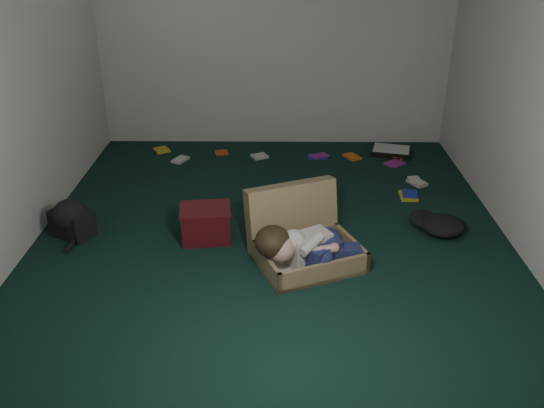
{
  "coord_description": "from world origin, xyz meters",
  "views": [
    {
      "loc": [
        0.05,
        -4.34,
        2.44
      ],
      "look_at": [
        0.0,
        -0.15,
        0.35
      ],
      "focal_mm": 38.0,
      "sensor_mm": 36.0,
      "label": 1
    }
  ],
  "objects": [
    {
      "name": "person",
      "position": [
        0.26,
        -0.59,
        0.21
      ],
      "size": [
        0.84,
        0.45,
        0.35
      ],
      "rotation": [
        0.0,
        0.0,
        0.4
      ],
      "color": "beige",
      "rests_on": "suitcase"
    },
    {
      "name": "floor",
      "position": [
        0.0,
        0.0,
        0.0
      ],
      "size": [
        4.5,
        4.5,
        0.0
      ],
      "primitive_type": "plane",
      "color": "black",
      "rests_on": "ground"
    },
    {
      "name": "backpack",
      "position": [
        -1.7,
        -0.06,
        0.13
      ],
      "size": [
        0.53,
        0.5,
        0.25
      ],
      "primitive_type": null,
      "rotation": [
        0.0,
        0.0,
        -0.51
      ],
      "color": "black",
      "rests_on": "floor"
    },
    {
      "name": "wall_right",
      "position": [
        2.0,
        0.0,
        1.3
      ],
      "size": [
        0.0,
        4.5,
        4.5
      ],
      "primitive_type": "plane",
      "rotation": [
        1.57,
        0.0,
        -1.57
      ],
      "color": "silver",
      "rests_on": "ground"
    },
    {
      "name": "wall_left",
      "position": [
        -2.0,
        0.0,
        1.3
      ],
      "size": [
        0.0,
        4.5,
        4.5
      ],
      "primitive_type": "plane",
      "rotation": [
        1.57,
        0.0,
        1.57
      ],
      "color": "silver",
      "rests_on": "ground"
    },
    {
      "name": "paper_tray",
      "position": [
        1.35,
        1.88,
        0.03
      ],
      "size": [
        0.52,
        0.43,
        0.06
      ],
      "rotation": [
        0.0,
        0.0,
        -0.25
      ],
      "color": "black",
      "rests_on": "floor"
    },
    {
      "name": "suitcase",
      "position": [
        0.24,
        -0.39,
        0.17
      ],
      "size": [
        0.98,
        0.97,
        0.56
      ],
      "rotation": [
        0.0,
        0.0,
        0.4
      ],
      "color": "#8F774E",
      "rests_on": "floor"
    },
    {
      "name": "wall_back",
      "position": [
        0.0,
        2.25,
        1.3
      ],
      "size": [
        4.5,
        0.0,
        4.5
      ],
      "primitive_type": "plane",
      "rotation": [
        1.57,
        0.0,
        0.0
      ],
      "color": "silver",
      "rests_on": "ground"
    },
    {
      "name": "maroon_bin",
      "position": [
        -0.56,
        -0.11,
        0.15
      ],
      "size": [
        0.45,
        0.37,
        0.29
      ],
      "rotation": [
        0.0,
        0.0,
        0.12
      ],
      "color": "#4E1014",
      "rests_on": "floor"
    },
    {
      "name": "book_scatter",
      "position": [
        0.46,
        1.61,
        0.01
      ],
      "size": [
        2.97,
        1.44,
        0.02
      ],
      "color": "gold",
      "rests_on": "floor"
    },
    {
      "name": "clothing_pile",
      "position": [
        1.45,
        0.07,
        0.07
      ],
      "size": [
        0.49,
        0.44,
        0.13
      ],
      "primitive_type": null,
      "rotation": [
        0.0,
        0.0,
        0.24
      ],
      "color": "black",
      "rests_on": "floor"
    },
    {
      "name": "wall_front",
      "position": [
        0.0,
        -2.25,
        1.3
      ],
      "size": [
        4.5,
        0.0,
        4.5
      ],
      "primitive_type": "plane",
      "rotation": [
        -1.57,
        0.0,
        0.0
      ],
      "color": "silver",
      "rests_on": "ground"
    }
  ]
}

